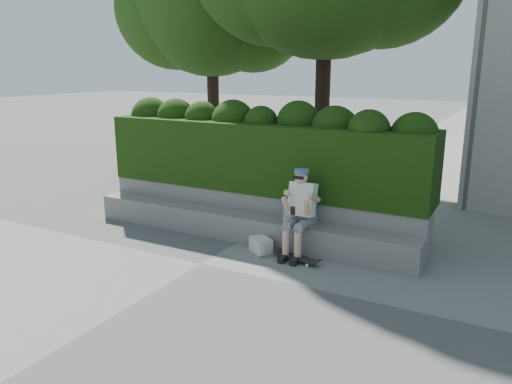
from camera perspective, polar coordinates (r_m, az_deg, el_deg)
The scene contains 8 objects.
ground at distance 7.68m, azimuth -6.27°, elevation -8.16°, with size 80.00×80.00×0.00m, color slate.
bench_ledge at distance 8.59m, azimuth -1.55°, elevation -4.02°, with size 6.00×0.45×0.45m, color gray.
planter_wall at distance 8.94m, azimuth -0.03°, elevation -2.27°, with size 6.00×0.50×0.75m, color gray.
hedge at distance 8.90m, azimuth 0.66°, elevation 4.12°, with size 6.00×1.00×1.20m, color black.
person at distance 7.78m, azimuth 5.11°, elevation -1.95°, with size 0.40×0.76×1.38m.
skateboard at distance 7.73m, azimuth 4.66°, elevation -7.46°, with size 0.73×0.32×0.07m.
backpack_plaid at distance 7.95m, azimuth 4.19°, elevation -2.36°, with size 0.27×0.15×0.40m, color silver.
backpack_ground at distance 8.06m, azimuth 0.56°, elevation -6.07°, with size 0.36×0.26×0.23m, color silver.
Camera 1 is at (4.10, -5.80, 2.91)m, focal length 35.00 mm.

